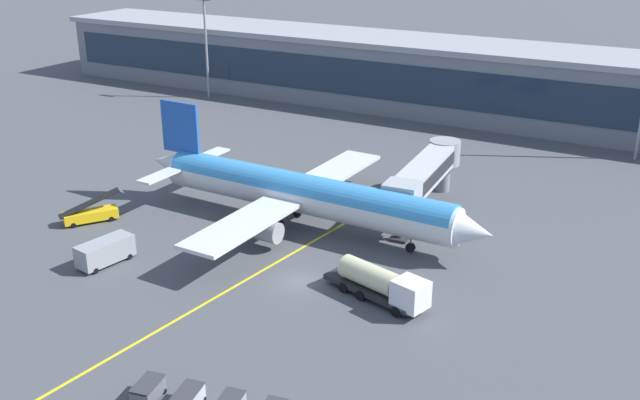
{
  "coord_description": "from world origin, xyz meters",
  "views": [
    {
      "loc": [
        32.06,
        -52.7,
        32.85
      ],
      "look_at": [
        -3.1,
        9.67,
        4.5
      ],
      "focal_mm": 40.66,
      "sensor_mm": 36.0,
      "label": 1
    }
  ],
  "objects": [
    {
      "name": "apron_lead_in_line",
      "position": [
        -4.12,
        2.0,
        0.0
      ],
      "size": [
        9.42,
        79.51,
        0.01
      ],
      "primitive_type": "cube",
      "rotation": [
        0.0,
        0.0,
        -0.11
      ],
      "color": "yellow",
      "rests_on": "ground_plane"
    },
    {
      "name": "jet_bridge",
      "position": [
        3.88,
        22.5,
        4.93
      ],
      "size": [
        5.22,
        20.2,
        6.63
      ],
      "color": "#B2B7BC",
      "rests_on": "ground_plane"
    },
    {
      "name": "belt_loader",
      "position": [
        -28.17,
        0.78,
        0.99
      ],
      "size": [
        4.99,
        6.44,
        3.49
      ],
      "color": "yellow",
      "rests_on": "ground_plane"
    },
    {
      "name": "lavatory_truck",
      "position": [
        -18.95,
        -6.29,
        1.42
      ],
      "size": [
        3.21,
        6.1,
        2.5
      ],
      "color": "gray",
      "rests_on": "ground_plane"
    },
    {
      "name": "baggage_cart_0",
      "position": [
        -0.16,
        -20.88,
        0.78
      ],
      "size": [
        2.09,
        2.91,
        1.48
      ],
      "color": "#595B60",
      "rests_on": "ground_plane"
    },
    {
      "name": "apron_light_mast_2",
      "position": [
        -53.55,
        55.75,
        11.36
      ],
      "size": [
        2.8,
        0.5,
        18.94
      ],
      "color": "gray",
      "rests_on": "ground_plane"
    },
    {
      "name": "baggage_cart_1",
      "position": [
        2.98,
        -20.22,
        0.78
      ],
      "size": [
        2.09,
        2.91,
        1.48
      ],
      "color": "#B2B7BC",
      "rests_on": "ground_plane"
    },
    {
      "name": "ground_plane",
      "position": [
        0.0,
        0.0,
        0.0
      ],
      "size": [
        700.0,
        700.0,
        0.0
      ],
      "primitive_type": "plane",
      "color": "#47494F"
    },
    {
      "name": "fuel_tanker",
      "position": [
        8.49,
        0.48,
        1.75
      ],
      "size": [
        11.08,
        5.22,
        3.25
      ],
      "color": "#232326",
      "rests_on": "ground_plane"
    },
    {
      "name": "terminal_building",
      "position": [
        -14.75,
        67.71,
        6.18
      ],
      "size": [
        156.05,
        17.25,
        12.32
      ],
      "color": "slate",
      "rests_on": "ground_plane"
    },
    {
      "name": "main_airliner",
      "position": [
        -6.47,
        11.68,
        3.95
      ],
      "size": [
        43.8,
        34.51,
        12.15
      ],
      "color": "silver",
      "rests_on": "ground_plane"
    }
  ]
}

